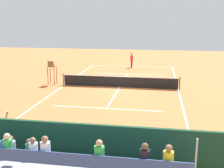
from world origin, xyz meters
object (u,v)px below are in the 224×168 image
at_px(tennis_ball_near, 146,70).
at_px(line_judge, 5,133).
at_px(equipment_bag, 81,160).
at_px(tennis_racket, 124,68).
at_px(tennis_net, 120,81).
at_px(courtside_bench, 133,154).
at_px(umpire_chair, 52,70).
at_px(tennis_player, 132,59).
at_px(tennis_ball_far, 117,72).
at_px(bleacher_stand, 57,166).

bearing_deg(tennis_ball_near, line_judge, 76.95).
height_order(equipment_bag, tennis_ball_near, equipment_bag).
bearing_deg(line_judge, tennis_racket, -95.81).
relative_size(tennis_net, courtside_bench, 5.72).
distance_m(umpire_chair, equipment_bag, 15.04).
bearing_deg(tennis_player, line_judge, 82.02).
xyz_separation_m(equipment_bag, line_judge, (3.47, -0.28, 0.84)).
relative_size(tennis_net, tennis_player, 5.35).
bearing_deg(tennis_ball_near, tennis_ball_far, 28.02).
bearing_deg(equipment_bag, umpire_chair, -64.42).
height_order(tennis_net, umpire_chair, umpire_chair).
xyz_separation_m(courtside_bench, tennis_racket, (3.25, -23.17, -0.54)).
xyz_separation_m(tennis_racket, line_judge, (2.34, 23.02, 1.00)).
height_order(umpire_chair, tennis_racket, umpire_chair).
relative_size(bleacher_stand, tennis_racket, 16.04).
distance_m(bleacher_stand, tennis_ball_far, 22.52).
relative_size(equipment_bag, tennis_ball_near, 13.64).
bearing_deg(equipment_bag, tennis_player, -89.49).
distance_m(tennis_net, line_judge, 13.52).
height_order(tennis_net, tennis_ball_far, tennis_net).
relative_size(umpire_chair, tennis_player, 1.11).
relative_size(bleacher_stand, line_judge, 4.70).
height_order(bleacher_stand, tennis_ball_far, bleacher_stand).
bearing_deg(courtside_bench, line_judge, -1.53).
xyz_separation_m(tennis_net, bleacher_stand, (-0.02, 15.40, 0.48)).
distance_m(bleacher_stand, tennis_racket, 25.33).
relative_size(tennis_racket, tennis_ball_near, 8.56).
height_order(tennis_net, tennis_racket, tennis_net).
bearing_deg(equipment_bag, courtside_bench, -176.54).
bearing_deg(line_judge, bleacher_stand, 144.64).
height_order(courtside_bench, line_judge, line_judge).
bearing_deg(tennis_net, bleacher_stand, 90.07).
xyz_separation_m(tennis_net, tennis_ball_far, (1.26, -7.06, -0.47)).
bearing_deg(tennis_ball_near, umpire_chair, 46.84).
xyz_separation_m(umpire_chair, line_judge, (-3.00, 13.25, -0.30)).
bearing_deg(tennis_ball_near, courtside_bench, 91.39).
bearing_deg(equipment_bag, bleacher_stand, 82.70).
bearing_deg(tennis_player, courtside_bench, 95.68).
xyz_separation_m(tennis_racket, tennis_ball_far, (0.41, 2.84, 0.02)).
xyz_separation_m(equipment_bag, tennis_racket, (1.13, -23.29, -0.16)).
xyz_separation_m(umpire_chair, tennis_ball_far, (-4.94, -6.93, -1.28)).
relative_size(umpire_chair, tennis_racket, 3.79).
bearing_deg(tennis_net, tennis_player, -90.37).
relative_size(bleacher_stand, tennis_player, 4.70).
xyz_separation_m(bleacher_stand, umpire_chair, (6.22, -15.53, 0.33)).
xyz_separation_m(tennis_player, tennis_ball_far, (1.33, 3.11, -0.98)).
distance_m(tennis_net, courtside_bench, 13.49).
bearing_deg(tennis_ball_far, line_judge, 84.53).
height_order(tennis_player, tennis_ball_near, tennis_player).
bearing_deg(courtside_bench, umpire_chair, -57.31).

